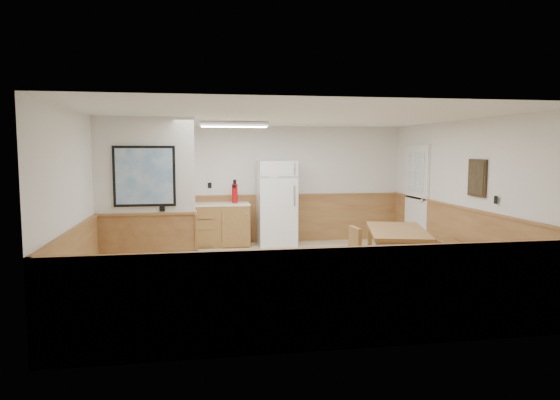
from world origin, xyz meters
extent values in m
plane|color=tan|center=(0.00, 0.00, 0.00)|extent=(6.00, 6.00, 0.00)
cube|color=white|center=(0.00, 0.00, 2.50)|extent=(6.00, 6.00, 0.02)
cube|color=white|center=(0.00, 3.00, 1.25)|extent=(6.00, 0.02, 2.50)
cube|color=white|center=(3.00, 0.00, 1.25)|extent=(0.02, 6.00, 2.50)
cube|color=white|center=(-3.00, 0.00, 1.25)|extent=(0.02, 6.00, 2.50)
cube|color=#A77A42|center=(0.00, 2.98, 0.50)|extent=(6.00, 0.04, 1.00)
cube|color=#A77A42|center=(2.98, 0.00, 0.50)|extent=(0.04, 6.00, 1.00)
cube|color=#A77A42|center=(-2.98, 0.00, 0.50)|extent=(0.04, 6.00, 1.00)
cube|color=white|center=(-2.25, 0.20, 1.75)|extent=(1.50, 0.15, 1.50)
cube|color=#A77A42|center=(-2.25, 0.20, 0.50)|extent=(1.50, 0.17, 1.00)
cube|color=black|center=(-2.25, 0.10, 1.60)|extent=(0.92, 0.03, 0.92)
cube|color=white|center=(-2.25, 0.09, 1.60)|extent=(0.84, 0.01, 0.84)
cube|color=olive|center=(-1.10, 2.68, 0.43)|extent=(1.40, 0.60, 0.86)
cube|color=olive|center=(-2.57, 2.68, 0.43)|extent=(0.06, 0.60, 0.86)
cube|color=olive|center=(-1.83, 2.68, 0.43)|extent=(0.06, 0.60, 0.86)
cube|color=beige|center=(-1.50, 2.68, 0.88)|extent=(2.20, 0.60, 0.04)
cube|color=beige|center=(-1.50, 2.98, 0.95)|extent=(2.20, 0.02, 0.10)
cube|color=white|center=(2.97, 1.90, 1.02)|extent=(0.05, 1.02, 2.15)
cube|color=white|center=(2.96, 1.90, 1.02)|extent=(0.04, 0.90, 2.05)
cube|color=silver|center=(2.94, 1.90, 1.55)|extent=(0.02, 0.76, 0.80)
cube|color=white|center=(-2.10, 2.98, 1.55)|extent=(0.80, 0.03, 1.00)
cube|color=white|center=(-2.10, 2.96, 1.55)|extent=(0.70, 0.01, 0.90)
cube|color=#332314|center=(2.97, -0.30, 1.55)|extent=(0.03, 0.50, 0.60)
cube|color=black|center=(2.95, -0.30, 1.55)|extent=(0.01, 0.42, 0.52)
cube|color=white|center=(-0.80, 1.30, 2.45)|extent=(1.20, 0.30, 0.08)
cube|color=white|center=(-0.80, 1.30, 2.40)|extent=(1.15, 0.25, 0.01)
cube|color=white|center=(0.18, 2.63, 0.89)|extent=(0.79, 0.71, 1.78)
cube|color=silver|center=(0.49, 2.27, 1.62)|extent=(0.03, 0.02, 0.23)
cube|color=silver|center=(0.49, 2.27, 1.07)|extent=(0.03, 0.02, 0.42)
cube|color=olive|center=(1.63, -0.32, 0.72)|extent=(1.28, 1.87, 0.05)
cube|color=olive|center=(1.63, -0.32, 0.65)|extent=(1.16, 1.75, 0.10)
cube|color=olive|center=(1.07, -0.98, 0.35)|extent=(0.09, 0.09, 0.70)
cube|color=olive|center=(1.49, 0.55, 0.35)|extent=(0.09, 0.09, 0.70)
cube|color=olive|center=(1.77, -1.18, 0.35)|extent=(0.09, 0.09, 0.70)
cube|color=olive|center=(2.20, 0.35, 0.35)|extent=(0.09, 0.09, 0.70)
cube|color=olive|center=(2.67, -0.23, 0.42)|extent=(0.62, 1.49, 0.05)
cube|color=olive|center=(2.67, -0.91, 0.20)|extent=(0.30, 0.12, 0.40)
cube|color=olive|center=(2.67, 0.45, 0.20)|extent=(0.30, 0.12, 0.40)
cube|color=olive|center=(1.02, -0.58, 0.42)|extent=(0.42, 0.42, 0.06)
cube|color=#10544B|center=(1.02, -0.58, 0.47)|extent=(0.38, 0.38, 0.03)
cube|color=olive|center=(0.85, -0.59, 0.65)|extent=(0.08, 0.40, 0.40)
cube|color=#10544B|center=(0.68, -0.60, 0.65)|extent=(0.04, 0.34, 0.34)
cube|color=olive|center=(0.86, -0.76, 0.20)|extent=(0.04, 0.04, 0.39)
cube|color=olive|center=(0.84, -0.42, 0.20)|extent=(0.04, 0.04, 0.39)
cube|color=olive|center=(1.19, -0.74, 0.20)|extent=(0.04, 0.04, 0.39)
cube|color=olive|center=(1.17, -0.40, 0.20)|extent=(0.04, 0.04, 0.39)
cylinder|color=#B1090F|center=(-0.69, 2.67, 1.10)|extent=(0.14, 0.14, 0.40)
cylinder|color=black|center=(-0.69, 2.67, 1.34)|extent=(0.07, 0.07, 0.09)
cylinder|color=#178131|center=(-2.11, 2.65, 1.01)|extent=(0.09, 0.09, 0.23)
camera|label=1|loc=(-1.48, -7.65, 1.99)|focal=32.00mm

